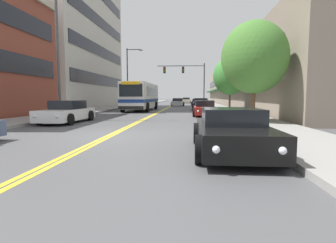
# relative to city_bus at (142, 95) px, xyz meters

# --- Properties ---
(ground_plane) EXTENTS (240.00, 240.00, 0.00)m
(ground_plane) POSITION_rel_city_bus_xyz_m (2.36, 17.69, -1.72)
(ground_plane) COLOR #4C4C4F
(sidewalk_left) EXTENTS (3.12, 106.00, 0.17)m
(sidewalk_left) POSITION_rel_city_bus_xyz_m (-4.71, 17.69, -1.63)
(sidewalk_left) COLOR gray
(sidewalk_left) RESTS_ON ground_plane
(sidewalk_right) EXTENTS (3.12, 106.00, 0.17)m
(sidewalk_right) POSITION_rel_city_bus_xyz_m (9.42, 17.69, -1.63)
(sidewalk_right) COLOR gray
(sidewalk_right) RESTS_ON ground_plane
(centre_line) EXTENTS (0.34, 106.00, 0.01)m
(centre_line) POSITION_rel_city_bus_xyz_m (2.36, 17.69, -1.72)
(centre_line) COLOR yellow
(centre_line) RESTS_ON ground_plane
(office_tower_left) EXTENTS (12.08, 20.88, 22.94)m
(office_tower_left) POSITION_rel_city_bus_xyz_m (-12.51, 5.47, 9.75)
(office_tower_left) COLOR #BCB7AD
(office_tower_left) RESTS_ON ground_plane
(storefront_row_right) EXTENTS (9.10, 68.00, 7.68)m
(storefront_row_right) POSITION_rel_city_bus_xyz_m (15.21, 17.69, 2.12)
(storefront_row_right) COLOR gray
(storefront_row_right) RESTS_ON ground_plane
(city_bus) EXTENTS (2.82, 10.83, 3.03)m
(city_bus) POSITION_rel_city_bus_xyz_m (0.00, 0.00, 0.00)
(city_bus) COLOR silver
(city_bus) RESTS_ON ground_plane
(car_beige_parked_left_near) EXTENTS (1.97, 4.37, 1.31)m
(car_beige_parked_left_near) POSITION_rel_city_bus_xyz_m (-1.96, 12.04, -1.10)
(car_beige_parked_left_near) COLOR #BCAD89
(car_beige_parked_left_near) RESTS_ON ground_plane
(car_white_parked_left_mid) EXTENTS (2.01, 4.88, 1.34)m
(car_white_parked_left_mid) POSITION_rel_city_bus_xyz_m (-1.90, -14.37, -1.10)
(car_white_parked_left_mid) COLOR white
(car_white_parked_left_mid) RESTS_ON ground_plane
(car_black_parked_right_foreground) EXTENTS (2.10, 4.56, 1.24)m
(car_black_parked_right_foreground) POSITION_rel_city_bus_xyz_m (6.76, -22.25, -1.13)
(car_black_parked_right_foreground) COLOR black
(car_black_parked_right_foreground) RESTS_ON ground_plane
(car_dark_grey_parked_right_mid) EXTENTS (2.16, 4.54, 1.20)m
(car_dark_grey_parked_right_mid) POSITION_rel_city_bus_xyz_m (6.75, 19.13, -1.15)
(car_dark_grey_parked_right_mid) COLOR #38383D
(car_dark_grey_parked_right_mid) RESTS_ON ground_plane
(car_red_parked_right_far) EXTENTS (1.97, 4.87, 1.26)m
(car_red_parked_right_far) POSITION_rel_city_bus_xyz_m (6.76, -7.79, -1.13)
(car_red_parked_right_far) COLOR maroon
(car_red_parked_right_far) RESTS_ON ground_plane
(car_navy_parked_right_end) EXTENTS (2.03, 4.45, 1.40)m
(car_navy_parked_right_end) POSITION_rel_city_bus_xyz_m (6.78, 1.62, -1.07)
(car_navy_parked_right_end) COLOR #19234C
(car_navy_parked_right_end) RESTS_ON ground_plane
(car_champagne_moving_lead) EXTENTS (2.19, 4.56, 1.37)m
(car_champagne_moving_lead) POSITION_rel_city_bus_xyz_m (4.54, 34.43, -1.08)
(car_champagne_moving_lead) COLOR beige
(car_champagne_moving_lead) RESTS_ON ground_plane
(car_silver_moving_second) EXTENTS (2.20, 4.40, 1.32)m
(car_silver_moving_second) POSITION_rel_city_bus_xyz_m (3.40, 15.05, -1.11)
(car_silver_moving_second) COLOR #B7B7BC
(car_silver_moving_second) RESTS_ON ground_plane
(car_charcoal_moving_third) EXTENTS (1.98, 4.58, 1.31)m
(car_charcoal_moving_third) POSITION_rel_city_bus_xyz_m (4.44, 40.50, -1.11)
(car_charcoal_moving_third) COLOR #232328
(car_charcoal_moving_third) RESTS_ON ground_plane
(traffic_signal_mast) EXTENTS (7.01, 0.38, 6.47)m
(traffic_signal_mast) POSITION_rel_city_bus_xyz_m (5.15, 9.61, 2.93)
(traffic_signal_mast) COLOR #47474C
(traffic_signal_mast) RESTS_ON ground_plane
(street_lamp_left_near) EXTENTS (2.33, 0.28, 8.67)m
(street_lamp_left_near) POSITION_rel_city_bus_xyz_m (-2.65, -13.21, 3.39)
(street_lamp_left_near) COLOR #47474C
(street_lamp_left_near) RESTS_ON ground_plane
(street_lamp_left_far) EXTENTS (2.27, 0.28, 8.00)m
(street_lamp_left_far) POSITION_rel_city_bus_xyz_m (-2.64, 5.43, 3.03)
(street_lamp_left_far) COLOR #47474C
(street_lamp_left_far) RESTS_ON ground_plane
(street_tree_right_near) EXTENTS (3.65, 3.65, 5.59)m
(street_tree_right_near) POSITION_rel_city_bus_xyz_m (9.12, -14.49, 2.03)
(street_tree_right_near) COLOR brown
(street_tree_right_near) RESTS_ON sidewalk_right
(street_tree_right_mid) EXTENTS (3.30, 3.30, 5.23)m
(street_tree_right_mid) POSITION_rel_city_bus_xyz_m (9.43, -3.41, 1.86)
(street_tree_right_mid) COLOR brown
(street_tree_right_mid) RESTS_ON sidewalk_right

